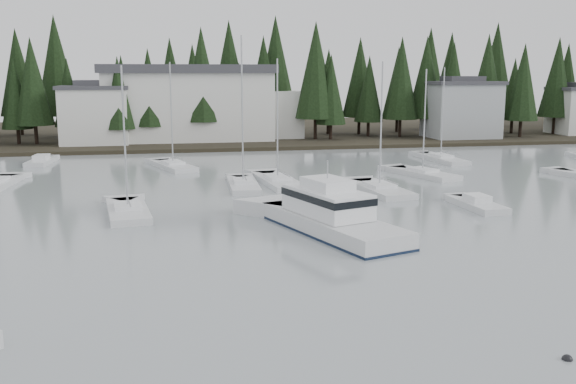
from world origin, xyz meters
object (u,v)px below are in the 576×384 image
sailboat_8 (379,191)px  sailboat_12 (278,183)px  sailboat_0 (128,213)px  sailboat_11 (243,187)px  harbor_inn (203,104)px  sailboat_5 (173,167)px  house_west (95,114)px  sailboat_1 (422,175)px  runabout_3 (42,162)px  cabin_cruiser_center (330,220)px  runabout_1 (477,206)px  house_east_a (461,108)px  sailboat_2 (441,160)px

sailboat_8 → sailboat_12: sailboat_12 is taller
sailboat_0 → sailboat_11: sailboat_11 is taller
sailboat_8 → harbor_inn: bearing=10.0°
sailboat_0 → sailboat_5: sailboat_5 is taller
house_west → sailboat_1: size_ratio=0.86×
house_west → sailboat_11: sailboat_11 is taller
sailboat_12 → runabout_3: (-24.24, 18.39, 0.08)m
cabin_cruiser_center → runabout_1: bearing=-86.5°
cabin_cruiser_center → sailboat_1: bearing=-54.5°
house_east_a → sailboat_11: sailboat_11 is taller
sailboat_11 → sailboat_1: bearing=-77.6°
sailboat_1 → sailboat_11: sailboat_11 is taller
sailboat_12 → sailboat_2: bearing=-67.0°
sailboat_8 → sailboat_2: bearing=-43.5°
sailboat_11 → runabout_3: size_ratio=2.03×
runabout_1 → house_east_a: bearing=-26.7°
harbor_inn → sailboat_5: harbor_inn is taller
cabin_cruiser_center → runabout_3: (-24.43, 37.40, -0.67)m
house_west → runabout_1: bearing=-55.7°
runabout_3 → sailboat_12: bearing=-121.9°
house_west → sailboat_1: bearing=-43.1°
house_east_a → sailboat_5: (-43.76, -21.42, -4.84)m
sailboat_12 → sailboat_1: bearing=-89.5°
cabin_cruiser_center → sailboat_8: (7.82, 13.17, -0.75)m
cabin_cruiser_center → runabout_3: bearing=14.4°
harbor_inn → runabout_3: size_ratio=4.29×
sailboat_0 → sailboat_11: (9.63, 9.45, 0.03)m
sailboat_1 → sailboat_5: 26.65m
house_east_a → harbor_inn: harbor_inn is taller
sailboat_11 → sailboat_5: bearing=26.1°
house_west → sailboat_8: sailboat_8 is taller
sailboat_8 → runabout_3: sailboat_8 is taller
sailboat_2 → sailboat_5: bearing=86.2°
house_east_a → runabout_1: 51.86m
house_west → runabout_3: size_ratio=1.39×
sailboat_0 → sailboat_12: sailboat_12 is taller
house_west → sailboat_2: bearing=-28.2°
harbor_inn → sailboat_11: size_ratio=2.11×
sailboat_12 → sailboat_5: bearing=32.1°
sailboat_11 → sailboat_12: size_ratio=1.16×
sailboat_2 → sailboat_5: (-31.20, -0.18, 0.01)m
house_east_a → sailboat_5: bearing=-153.9°
runabout_1 → runabout_3: 49.28m
house_east_a → sailboat_2: (-12.56, -21.24, -4.85)m
house_west → sailboat_1: 47.97m
sailboat_5 → sailboat_1: bearing=-131.1°
sailboat_1 → runabout_1: sailboat_1 is taller
sailboat_1 → sailboat_8: size_ratio=0.95×
sailboat_1 → sailboat_5: size_ratio=0.94×
cabin_cruiser_center → sailboat_5: (-9.67, 30.99, -0.74)m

